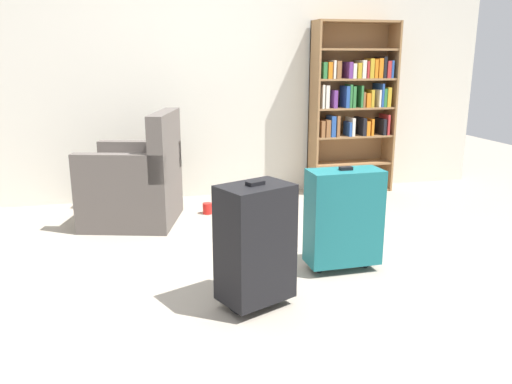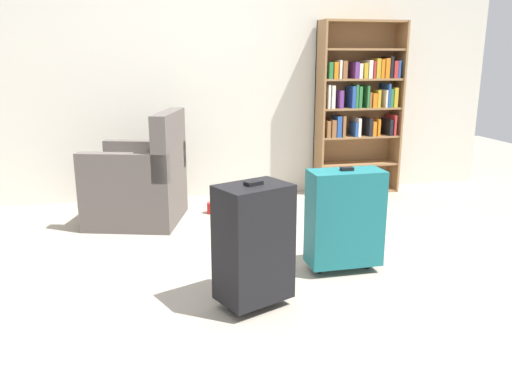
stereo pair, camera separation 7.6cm
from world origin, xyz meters
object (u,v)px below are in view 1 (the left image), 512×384
at_px(armchair, 136,184).
at_px(bookshelf, 352,103).
at_px(suitcase_black, 255,243).
at_px(suitcase_teal, 344,217).
at_px(mug, 208,208).

bearing_deg(armchair, bookshelf, 14.97).
height_order(suitcase_black, suitcase_teal, suitcase_black).
xyz_separation_m(armchair, suitcase_teal, (1.24, -1.31, 0.03)).
bearing_deg(armchair, suitcase_black, -70.63).
distance_m(armchair, suitcase_teal, 1.81).
bearing_deg(armchair, mug, 7.84).
relative_size(bookshelf, suitcase_black, 2.36).
relative_size(suitcase_black, suitcase_teal, 1.04).
xyz_separation_m(armchair, suitcase_black, (0.59, -1.67, 0.05)).
bearing_deg(mug, suitcase_teal, -64.95).
height_order(armchair, mug, armchair).
xyz_separation_m(mug, suitcase_black, (0.00, -1.75, 0.32)).
bearing_deg(mug, suitcase_black, -90.00).
height_order(armchair, suitcase_teal, armchair).
bearing_deg(suitcase_black, bookshelf, 55.73).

